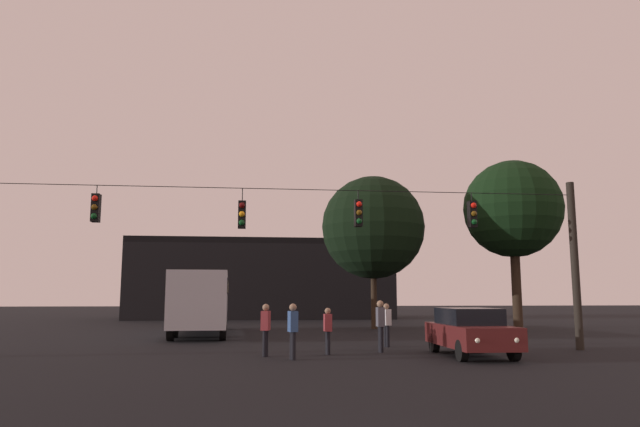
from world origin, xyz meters
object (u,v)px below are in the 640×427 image
Objects in this scene: pedestrian_crossing_right at (328,328)px; tree_left_silhouette at (513,209)px; car_near_right at (470,331)px; city_bus at (202,297)px; tree_behind_building at (373,227)px; pedestrian_trailing at (293,328)px; pedestrian_crossing_left at (380,323)px; pedestrian_crossing_center at (386,322)px; pedestrian_near_bus at (266,327)px.

pedestrian_crossing_right is 0.15× the size of tree_left_silhouette.
tree_left_silhouette reaches higher than car_near_right.
car_near_right is (9.55, -11.77, -1.07)m from city_bus.
tree_left_silhouette reaches higher than tree_behind_building.
tree_left_silhouette is (14.42, 15.37, 6.21)m from pedestrian_trailing.
car_near_right is at bearing -50.97° from city_bus.
city_bus is 11.87m from pedestrian_crossing_right.
pedestrian_crossing_left is at bearing 15.13° from pedestrian_crossing_right.
pedestrian_crossing_left is 0.17× the size of tree_left_silhouette.
pedestrian_near_bus is at bearing -147.02° from pedestrian_crossing_center.
tree_left_silhouette is (15.22, 14.34, 6.22)m from pedestrian_near_bus.
tree_behind_building reaches higher than car_near_right.
pedestrian_trailing reaches higher than pedestrian_near_bus.
tree_left_silhouette is at bearing -4.70° from tree_behind_building.
pedestrian_crossing_center is (-1.90, 3.67, 0.12)m from car_near_right.
tree_behind_building is (5.86, 16.07, 5.06)m from pedestrian_trailing.
city_bus is 11.19m from pedestrian_crossing_center.
tree_left_silhouette reaches higher than pedestrian_crossing_center.
car_near_right is 2.64× the size of pedestrian_near_bus.
pedestrian_near_bus is at bearing -113.90° from tree_behind_building.
pedestrian_crossing_center is at bearing -46.67° from city_bus.
car_near_right is at bearing 3.74° from pedestrian_trailing.
pedestrian_crossing_left is 1.06× the size of pedestrian_near_bus.
pedestrian_crossing_center is at bearing -99.55° from tree_behind_building.
tree_left_silhouette reaches higher than pedestrian_trailing.
pedestrian_crossing_right is (-1.89, -0.51, -0.16)m from pedestrian_crossing_left.
tree_behind_building reaches higher than pedestrian_trailing.
pedestrian_near_bus is 17.22m from tree_behind_building.
pedestrian_crossing_left is 18.55m from tree_left_silhouette.
pedestrian_trailing is at bearing -72.58° from city_bus.
tree_behind_building reaches higher than pedestrian_near_bus.
pedestrian_crossing_left is at bearing -108.40° from pedestrian_crossing_center.
pedestrian_trailing is at bearing -133.52° from pedestrian_crossing_center.
pedestrian_trailing is at bearing -176.26° from car_near_right.
tree_left_silhouette is (13.16, 13.90, 6.31)m from pedestrian_crossing_right.
pedestrian_near_bus reaches higher than pedestrian_crossing_right.
pedestrian_crossing_right is at bearing -133.43° from tree_left_silhouette.
city_bus is at bearing 115.39° from pedestrian_crossing_right.
city_bus is at bearing 107.42° from pedestrian_trailing.
city_bus reaches higher than pedestrian_near_bus.
pedestrian_crossing_center is at bearing 71.60° from pedestrian_crossing_left.
car_near_right is at bearing -31.87° from pedestrian_crossing_left.
pedestrian_trailing is 0.18× the size of tree_behind_building.
pedestrian_trailing is 0.17× the size of tree_left_silhouette.
tree_left_silhouette is at bearing 49.92° from pedestrian_crossing_left.
city_bus reaches higher than pedestrian_trailing.
pedestrian_crossing_left is 4.07m from pedestrian_near_bus.
tree_behind_building is at bearing 175.30° from tree_left_silhouette.
pedestrian_crossing_right is 0.92× the size of pedestrian_near_bus.
tree_behind_building is at bearing 79.11° from pedestrian_crossing_left.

